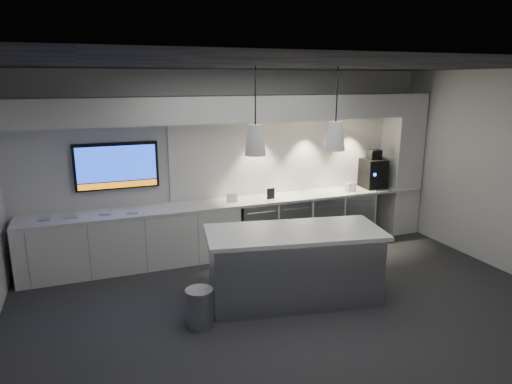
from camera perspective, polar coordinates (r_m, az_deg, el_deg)
name	(u,v)px	position (r m, az deg, el deg)	size (l,w,h in m)	color
floor	(296,311)	(5.99, 5.09, -14.56)	(7.00, 7.00, 0.00)	#2B2B2D
ceiling	(302,65)	(5.26, 5.81, 15.50)	(7.00, 7.00, 0.00)	black
wall_back	(234,161)	(7.70, -2.78, 3.83)	(7.00, 7.00, 0.00)	silver
wall_front	(459,281)	(3.49, 24.02, -10.10)	(7.00, 7.00, 0.00)	silver
back_counter	(240,202)	(7.54, -1.96, -1.22)	(6.80, 0.65, 0.04)	white
left_base_cabinets	(134,240)	(7.33, -15.06, -5.85)	(3.30, 0.63, 0.86)	white
fridge_unit_a	(255,226)	(7.75, -0.18, -4.30)	(0.60, 0.61, 0.85)	#9C9EA4
fridge_unit_b	(288,222)	(7.98, 4.07, -3.78)	(0.60, 0.61, 0.85)	#9C9EA4
fridge_unit_c	(320,218)	(8.26, 8.05, -3.28)	(0.60, 0.61, 0.85)	#9C9EA4
fridge_unit_d	(351,215)	(8.57, 11.76, -2.80)	(0.60, 0.61, 0.85)	#9C9EA4
backsplash	(299,155)	(8.12, 5.36, 4.67)	(4.60, 0.03, 1.30)	white
soffit	(239,108)	(7.31, -2.12, 10.40)	(6.90, 0.60, 0.40)	white
column	(401,164)	(8.99, 17.68, 3.35)	(0.55, 0.55, 2.60)	white
wall_tv	(117,166)	(7.29, -17.02, 3.13)	(1.25, 0.07, 0.72)	black
island	(294,265)	(6.07, 4.76, -9.06)	(2.40, 1.36, 0.96)	#9C9EA4
bin	(200,308)	(5.58, -7.06, -14.16)	(0.33, 0.33, 0.46)	#9C9EA4
coffee_machine	(373,172)	(8.65, 14.44, 2.42)	(0.41, 0.58, 0.70)	black
sign_black	(271,194)	(7.62, 1.86, -0.20)	(0.14, 0.02, 0.18)	black
sign_white	(232,198)	(7.42, -3.03, -0.75)	(0.18, 0.02, 0.14)	white
cup_cluster	(350,187)	(8.34, 11.69, 0.67)	(0.18, 0.18, 0.15)	silver
tray_a	(45,219)	(7.16, -24.92, -3.09)	(0.16, 0.16, 0.03)	#B4B4B4
tray_b	(72,216)	(7.15, -22.06, -2.84)	(0.16, 0.16, 0.03)	#B4B4B4
tray_c	(106,213)	(7.13, -18.22, -2.55)	(0.16, 0.16, 0.03)	#B4B4B4
tray_d	(133,212)	(7.10, -15.12, -2.40)	(0.16, 0.16, 0.03)	#B4B4B4
pendant_left	(255,140)	(5.42, -0.08, 6.55)	(0.25, 0.25, 1.06)	white
pendant_right	(335,136)	(5.88, 9.88, 6.94)	(0.25, 0.25, 1.06)	white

